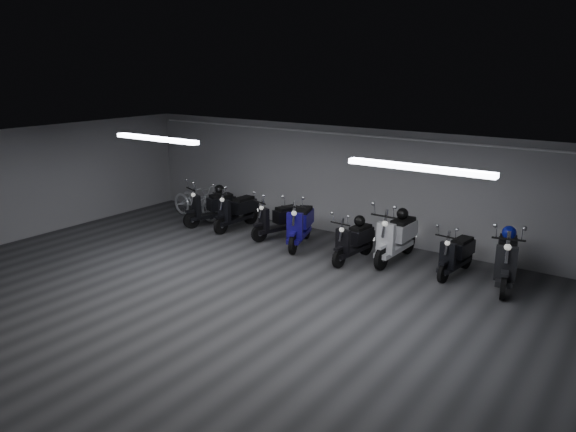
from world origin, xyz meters
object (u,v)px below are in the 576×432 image
Objects in this scene: scooter_1 at (236,205)px; helmet_0 at (402,214)px; scooter_5 at (354,235)px; scooter_0 at (211,201)px; scooter_7 at (457,248)px; scooter_9 at (507,252)px; scooter_6 at (396,230)px; helmet_3 at (509,233)px; bicycle at (195,198)px; scooter_4 at (300,218)px; helmet_2 at (360,221)px; helmet_1 at (219,190)px; scooter_3 at (278,214)px.

scooter_1 is 6.67× the size of helmet_0.
scooter_0 is at bearing -179.17° from scooter_5.
scooter_7 is 1.02m from scooter_9.
scooter_7 is at bearing 22.98° from scooter_0.
scooter_6 reaches higher than helmet_3.
bicycle is 7.01× the size of helmet_0.
helmet_0 is (-2.40, 0.39, 0.32)m from scooter_9.
scooter_1 is at bearing 167.51° from scooter_9.
bicycle is at bearing 176.51° from scooter_1.
bicycle reaches higher than helmet_3.
scooter_4 is (3.00, -0.10, 0.03)m from scooter_0.
scooter_5 is 2.23m from scooter_7.
bicycle is at bearing -179.25° from helmet_3.
scooter_5 is 0.36m from helmet_2.
scooter_4 is 1.16× the size of scooter_7.
scooter_0 is at bearing -111.67° from helmet_1.
scooter_3 reaches higher than helmet_3.
scooter_3 is 6.39× the size of helmet_0.
helmet_0 is (0.01, 0.28, 0.31)m from scooter_6.
scooter_9 is at bearing -84.80° from bicycle.
scooter_7 is 5.93× the size of helmet_1.
helmet_1 is at bearing -178.90° from helmet_3.
scooter_3 is 1.03× the size of scooter_5.
scooter_0 is 7.73m from helmet_3.
scooter_7 is 0.87× the size of bicycle.
scooter_1 is 1.69m from bicycle.
scooter_6 is at bearing 24.09° from scooter_0.
helmet_1 is (0.09, 0.23, 0.30)m from scooter_0.
scooter_6 is at bearing 39.13° from scooter_5.
scooter_1 is 3.82m from helmet_2.
scooter_7 is at bearing 6.16° from helmet_2.
scooter_3 is at bearing 2.34° from scooter_1.
scooter_5 is at bearing -162.01° from scooter_7.
scooter_6 is 7.11× the size of helmet_3.
scooter_0 is 7.78m from scooter_9.
scooter_7 is (1.40, -0.07, -0.14)m from scooter_6.
scooter_6 reaches higher than scooter_5.
helmet_1 reaches higher than helmet_2.
helmet_0 is 2.34m from helmet_3.
scooter_4 reaches higher than scooter_1.
bicycle is 7.28× the size of helmet_2.
scooter_7 is at bearing 16.68° from scooter_5.
helmet_3 is (6.91, 0.28, 0.39)m from scooter_1.
scooter_4 is at bearing -174.19° from helmet_3.
helmet_0 is 5.29m from helmet_1.
scooter_9 is at bearing 12.19° from scooter_5.
scooter_6 is at bearing -11.07° from scooter_4.
scooter_0 reaches higher than bicycle.
helmet_0 is (6.25, 0.24, 0.45)m from bicycle.
scooter_9 is at bearing 19.65° from scooter_3.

